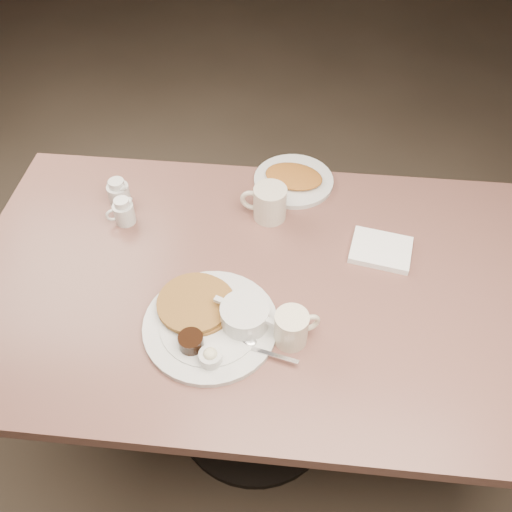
# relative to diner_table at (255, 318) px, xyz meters

# --- Properties ---
(room) EXTENTS (7.04, 8.04, 2.84)m
(room) POSITION_rel_diner_table_xyz_m (0.00, 0.00, 0.82)
(room) COLOR #4C3F33
(room) RESTS_ON ground
(diner_table) EXTENTS (1.50, 0.90, 0.75)m
(diner_table) POSITION_rel_diner_table_xyz_m (0.00, 0.00, 0.00)
(diner_table) COLOR #84564C
(diner_table) RESTS_ON ground
(main_plate) EXTENTS (0.42, 0.42, 0.07)m
(main_plate) POSITION_rel_diner_table_xyz_m (-0.08, -0.15, 0.19)
(main_plate) COLOR silver
(main_plate) RESTS_ON diner_table
(coffee_mug_near) EXTENTS (0.12, 0.10, 0.09)m
(coffee_mug_near) POSITION_rel_diner_table_xyz_m (0.10, -0.17, 0.22)
(coffee_mug_near) COLOR #EDE2C5
(coffee_mug_near) RESTS_ON diner_table
(napkin) EXTENTS (0.18, 0.15, 0.02)m
(napkin) POSITION_rel_diner_table_xyz_m (0.32, 0.13, 0.18)
(napkin) COLOR white
(napkin) RESTS_ON diner_table
(coffee_mug_far) EXTENTS (0.14, 0.10, 0.10)m
(coffee_mug_far) POSITION_rel_diner_table_xyz_m (0.01, 0.24, 0.22)
(coffee_mug_far) COLOR beige
(coffee_mug_far) RESTS_ON diner_table
(creamer_left) EXTENTS (0.08, 0.07, 0.08)m
(creamer_left) POSITION_rel_diner_table_xyz_m (-0.39, 0.18, 0.21)
(creamer_left) COLOR silver
(creamer_left) RESTS_ON diner_table
(creamer_right) EXTENTS (0.08, 0.08, 0.08)m
(creamer_right) POSITION_rel_diner_table_xyz_m (-0.42, 0.25, 0.21)
(creamer_right) COLOR silver
(creamer_right) RESTS_ON diner_table
(hash_plate) EXTENTS (0.29, 0.29, 0.04)m
(hash_plate) POSITION_rel_diner_table_xyz_m (0.08, 0.39, 0.18)
(hash_plate) COLOR silver
(hash_plate) RESTS_ON diner_table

